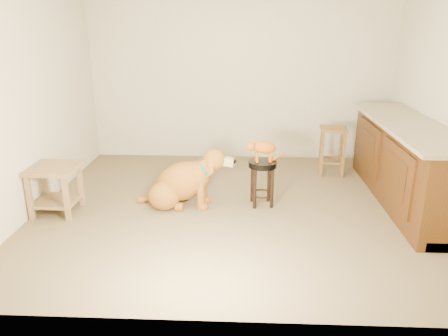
{
  "coord_description": "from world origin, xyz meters",
  "views": [
    {
      "loc": [
        0.05,
        -4.58,
        2.01
      ],
      "look_at": [
        -0.17,
        0.08,
        0.45
      ],
      "focal_mm": 35.0,
      "sensor_mm": 36.0,
      "label": 1
    }
  ],
  "objects_px": {
    "padded_stool": "(262,174)",
    "golden_retriever": "(182,183)",
    "tabby_kitten": "(262,148)",
    "side_table": "(55,183)",
    "wood_stool": "(332,150)"
  },
  "relations": [
    {
      "from": "wood_stool",
      "to": "tabby_kitten",
      "type": "height_order",
      "value": "tabby_kitten"
    },
    {
      "from": "side_table",
      "to": "tabby_kitten",
      "type": "relative_size",
      "value": 1.21
    },
    {
      "from": "padded_stool",
      "to": "tabby_kitten",
      "type": "bearing_deg",
      "value": -178.31
    },
    {
      "from": "padded_stool",
      "to": "tabby_kitten",
      "type": "relative_size",
      "value": 1.18
    },
    {
      "from": "padded_stool",
      "to": "golden_retriever",
      "type": "height_order",
      "value": "golden_retriever"
    },
    {
      "from": "padded_stool",
      "to": "side_table",
      "type": "height_order",
      "value": "side_table"
    },
    {
      "from": "padded_stool",
      "to": "golden_retriever",
      "type": "relative_size",
      "value": 0.45
    },
    {
      "from": "golden_retriever",
      "to": "tabby_kitten",
      "type": "height_order",
      "value": "tabby_kitten"
    },
    {
      "from": "padded_stool",
      "to": "side_table",
      "type": "distance_m",
      "value": 2.29
    },
    {
      "from": "padded_stool",
      "to": "tabby_kitten",
      "type": "height_order",
      "value": "tabby_kitten"
    },
    {
      "from": "padded_stool",
      "to": "wood_stool",
      "type": "bearing_deg",
      "value": 48.61
    },
    {
      "from": "golden_retriever",
      "to": "side_table",
      "type": "bearing_deg",
      "value": -165.17
    },
    {
      "from": "tabby_kitten",
      "to": "wood_stool",
      "type": "bearing_deg",
      "value": 40.91
    },
    {
      "from": "padded_stool",
      "to": "golden_retriever",
      "type": "xyz_separation_m",
      "value": [
        -0.91,
        -0.06,
        -0.1
      ]
    },
    {
      "from": "padded_stool",
      "to": "golden_retriever",
      "type": "bearing_deg",
      "value": -176.25
    }
  ]
}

